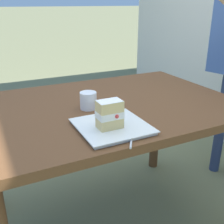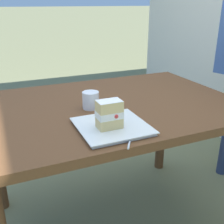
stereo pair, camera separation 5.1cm
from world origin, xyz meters
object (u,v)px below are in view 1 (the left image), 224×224
at_px(patio_table, 108,122).
at_px(dessert_plate, 112,127).
at_px(cake_slice, 110,114).
at_px(coffee_cup, 88,100).
at_px(dessert_fork, 132,136).

height_order(patio_table, dessert_plate, dessert_plate).
height_order(cake_slice, coffee_cup, cake_slice).
xyz_separation_m(dessert_plate, cake_slice, (0.02, 0.02, 0.07)).
relative_size(patio_table, dessert_fork, 8.75).
height_order(patio_table, coffee_cup, coffee_cup).
bearing_deg(patio_table, cake_slice, 66.05).
height_order(dessert_plate, cake_slice, cake_slice).
xyz_separation_m(dessert_plate, coffee_cup, (0.00, -0.26, 0.04)).
bearing_deg(dessert_plate, dessert_fork, 108.64).
bearing_deg(dessert_fork, dessert_plate, -71.36).
xyz_separation_m(dessert_plate, dessert_fork, (-0.03, 0.10, -0.00)).
xyz_separation_m(dessert_fork, coffee_cup, (0.04, -0.36, 0.04)).
bearing_deg(patio_table, coffee_cup, 14.37).
distance_m(dessert_fork, coffee_cup, 0.36).
bearing_deg(dessert_fork, patio_table, -101.75).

